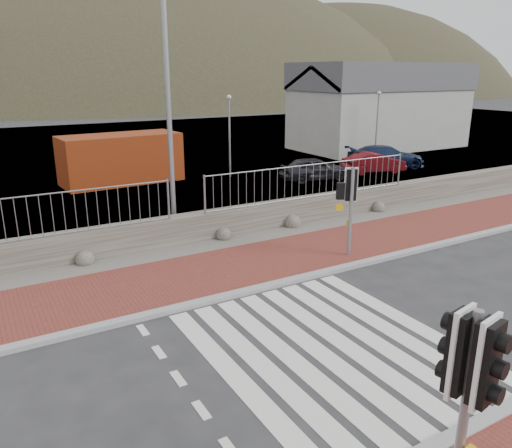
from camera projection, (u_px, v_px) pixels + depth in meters
ground at (330, 347)px, 9.87m from camera, size 220.00×220.00×0.00m
sidewalk_far at (227, 270)px, 13.58m from camera, size 40.00×3.00×0.08m
kerb_near at (457, 436)px, 7.37m from camera, size 40.00×0.25×0.12m
kerb_far at (254, 290)px, 12.33m from camera, size 40.00×0.25×0.12m
zebra_crossing at (330, 346)px, 9.87m from camera, size 4.62×5.60×0.01m
gravel_strip at (197, 249)px, 15.23m from camera, size 40.00×1.50×0.06m
stone_wall at (186, 229)px, 15.77m from camera, size 40.00×0.60×0.90m
railing at (186, 188)px, 15.25m from camera, size 18.07×0.07×1.22m
quay at (66, 154)px, 32.93m from camera, size 120.00×40.00×0.50m
water at (13, 116)px, 61.87m from camera, size 220.00×50.00×0.05m
harbor_building at (380, 106)px, 35.08m from camera, size 12.20×6.20×5.80m
hills_backdrop at (58, 231)px, 92.52m from camera, size 254.00×90.00×100.00m
traffic_signal_near at (470, 376)px, 5.42m from camera, size 0.44×0.31×2.83m
traffic_signal_far at (351, 193)px, 14.08m from camera, size 0.65×0.43×2.66m
streetlight at (172, 78)px, 15.08m from camera, size 1.83×0.80×8.94m
shipping_container at (121, 159)px, 24.21m from camera, size 5.76×2.74×2.34m
car_a at (314, 169)px, 24.83m from camera, size 3.62×1.99×1.17m
car_b at (374, 163)px, 26.71m from camera, size 3.51×1.95×1.10m
car_c at (386, 157)px, 27.99m from camera, size 4.72×3.12×1.27m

